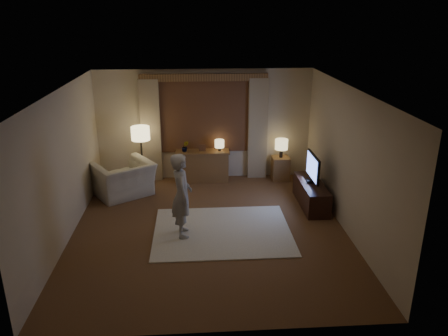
{
  "coord_description": "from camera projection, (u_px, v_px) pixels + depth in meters",
  "views": [
    {
      "loc": [
        -0.22,
        -7.24,
        3.85
      ],
      "look_at": [
        0.31,
        0.6,
        0.99
      ],
      "focal_mm": 35.0,
      "sensor_mm": 36.0,
      "label": 1
    }
  ],
  "objects": [
    {
      "name": "armchair",
      "position": [
        124.0,
        179.0,
        9.49
      ],
      "size": [
        1.53,
        1.49,
        0.76
      ],
      "primitive_type": "imported",
      "rotation": [
        0.0,
        0.0,
        -2.56
      ],
      "color": "beige",
      "rests_on": "floor"
    },
    {
      "name": "table_lamp_side",
      "position": [
        281.0,
        145.0,
        10.23
      ],
      "size": [
        0.3,
        0.3,
        0.44
      ],
      "color": "black",
      "rests_on": "side_table"
    },
    {
      "name": "tv",
      "position": [
        313.0,
        168.0,
        8.85
      ],
      "size": [
        0.21,
        0.84,
        0.61
      ],
      "color": "black",
      "rests_on": "tv_stand"
    },
    {
      "name": "side_table",
      "position": [
        280.0,
        168.0,
        10.43
      ],
      "size": [
        0.4,
        0.4,
        0.56
      ],
      "primitive_type": "cube",
      "color": "brown",
      "rests_on": "floor"
    },
    {
      "name": "tv_stand",
      "position": [
        311.0,
        194.0,
        9.05
      ],
      "size": [
        0.45,
        1.4,
        0.5
      ],
      "primitive_type": "cube",
      "color": "black",
      "rests_on": "floor"
    },
    {
      "name": "table_lamp_sideboard",
      "position": [
        219.0,
        144.0,
        10.17
      ],
      "size": [
        0.22,
        0.22,
        0.3
      ],
      "color": "black",
      "rests_on": "sideboard"
    },
    {
      "name": "person",
      "position": [
        182.0,
        195.0,
        7.64
      ],
      "size": [
        0.42,
        0.59,
        1.54
      ],
      "primitive_type": "imported",
      "rotation": [
        0.0,
        0.0,
        1.67
      ],
      "color": "#A8A49B",
      "rests_on": "rug"
    },
    {
      "name": "plant",
      "position": [
        185.0,
        147.0,
        10.14
      ],
      "size": [
        0.17,
        0.13,
        0.3
      ],
      "primitive_type": "imported",
      "color": "#999999",
      "rests_on": "sideboard"
    },
    {
      "name": "sideboard",
      "position": [
        203.0,
        167.0,
        10.33
      ],
      "size": [
        1.2,
        0.4,
        0.7
      ],
      "primitive_type": "cube",
      "color": "brown",
      "rests_on": "floor"
    },
    {
      "name": "picture_frame",
      "position": [
        202.0,
        149.0,
        10.18
      ],
      "size": [
        0.16,
        0.02,
        0.2
      ],
      "primitive_type": "cube",
      "color": "brown",
      "rests_on": "sideboard"
    },
    {
      "name": "rug",
      "position": [
        222.0,
        231.0,
        8.04
      ],
      "size": [
        2.5,
        2.0,
        0.02
      ],
      "primitive_type": "cube",
      "color": "#F4EDCD",
      "rests_on": "floor"
    },
    {
      "name": "floor_lamp",
      "position": [
        141.0,
        137.0,
        9.71
      ],
      "size": [
        0.41,
        0.41,
        1.42
      ],
      "color": "black",
      "rests_on": "floor"
    },
    {
      "name": "room",
      "position": [
        208.0,
        153.0,
        8.13
      ],
      "size": [
        5.04,
        5.54,
        2.64
      ],
      "color": "brown",
      "rests_on": "ground"
    }
  ]
}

